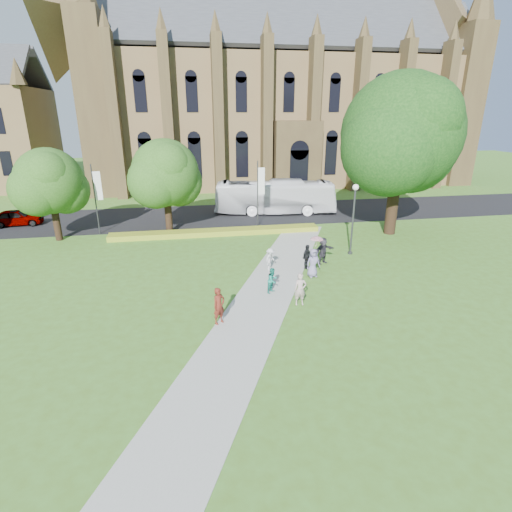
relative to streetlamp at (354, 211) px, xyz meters
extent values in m
plane|color=#496C20|center=(-7.50, -6.50, -3.30)|extent=(160.00, 160.00, 0.00)
cube|color=black|center=(-7.50, 13.50, -3.29)|extent=(160.00, 10.00, 0.02)
cube|color=#B2B2A8|center=(-7.50, -5.50, -3.28)|extent=(15.58, 28.54, 0.04)
cube|color=gold|center=(-9.50, 6.70, -3.07)|extent=(18.00, 1.40, 0.45)
cube|color=brown|center=(2.50, 33.50, 5.20)|extent=(52.00, 16.00, 17.00)
cube|color=brown|center=(-22.00, 26.50, 7.20)|extent=(3.50, 3.50, 21.00)
cube|color=brown|center=(27.00, 26.50, 7.20)|extent=(3.50, 3.50, 21.00)
cube|color=brown|center=(2.50, 24.50, 1.20)|extent=(6.00, 2.50, 9.00)
cylinder|color=#38383D|center=(0.00, 0.00, -0.90)|extent=(0.14, 0.14, 4.80)
sphere|color=white|center=(0.00, 0.00, 1.72)|extent=(0.44, 0.44, 0.44)
cylinder|color=#38383D|center=(0.00, 0.00, -3.22)|extent=(0.36, 0.36, 0.15)
cylinder|color=#332114|center=(5.50, 4.50, 0.00)|extent=(0.96, 0.96, 6.60)
sphere|color=#0E340F|center=(5.50, 4.50, 5.10)|extent=(9.60, 9.60, 9.60)
cylinder|color=#332114|center=(-22.50, 7.50, -1.37)|extent=(0.56, 0.56, 3.85)
sphere|color=#244C16|center=(-22.50, 7.50, 1.60)|extent=(5.20, 5.20, 5.20)
cylinder|color=#332114|center=(-13.50, 8.00, -1.23)|extent=(0.60, 0.60, 4.12)
sphere|color=#244C16|center=(-13.50, 8.00, 1.95)|extent=(5.60, 5.60, 5.60)
cylinder|color=#38383D|center=(-5.50, 8.70, -0.30)|extent=(0.10, 0.10, 6.00)
cube|color=white|center=(-5.15, 8.70, 0.90)|extent=(0.60, 0.02, 2.40)
cylinder|color=#38383D|center=(-19.50, 8.70, -0.30)|extent=(0.10, 0.10, 6.00)
cube|color=white|center=(-19.15, 8.70, 0.90)|extent=(0.60, 0.02, 2.40)
imported|color=silver|center=(-2.84, 13.37, -1.55)|extent=(12.69, 4.68, 3.45)
imported|color=gray|center=(-27.59, 12.94, -2.52)|extent=(4.60, 2.22, 1.51)
imported|color=#5E2015|center=(-10.61, -8.77, -2.30)|extent=(0.83, 0.78, 1.91)
imported|color=#19806D|center=(-7.21, -5.68, -2.49)|extent=(0.93, 0.93, 1.52)
imported|color=#BABABA|center=(-6.62, -2.23, -2.49)|extent=(1.08, 1.12, 1.54)
imported|color=black|center=(-4.12, -2.32, -2.42)|extent=(0.98, 0.97, 1.67)
imported|color=slate|center=(-4.15, -3.79, -2.32)|extent=(1.01, 0.75, 1.87)
imported|color=#2D2A32|center=(-2.73, -1.60, -2.32)|extent=(1.80, 1.26, 1.87)
imported|color=#AA938D|center=(-6.07, -7.51, -2.34)|extent=(0.71, 0.50, 1.84)
imported|color=#DE9CAF|center=(-3.97, -3.69, -1.03)|extent=(0.94, 0.94, 0.70)
camera|label=1|loc=(-11.90, -26.58, 6.78)|focal=28.00mm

